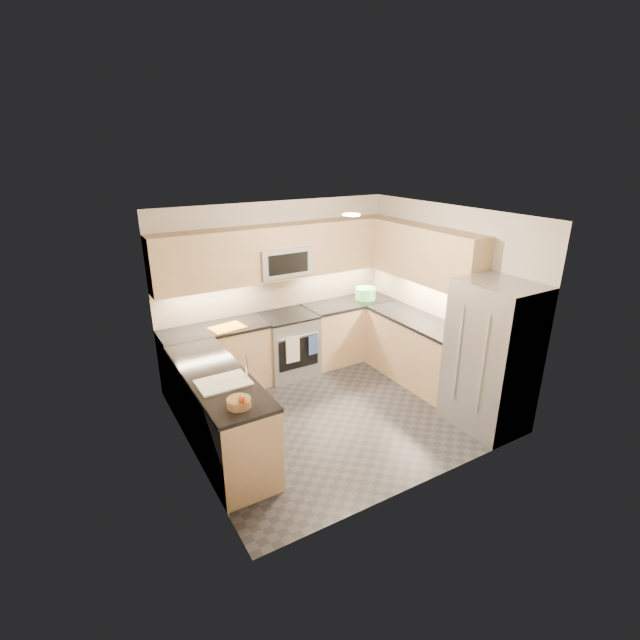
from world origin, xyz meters
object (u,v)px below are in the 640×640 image
at_px(microwave, 282,261).
at_px(utensil_bowl, 365,293).
at_px(refrigerator, 492,357).
at_px(cutting_board, 227,328).
at_px(gas_range, 288,345).
at_px(fruit_basket, 239,403).

xyz_separation_m(microwave, utensil_bowl, (1.38, -0.12, -0.67)).
xyz_separation_m(refrigerator, cutting_board, (-2.38, 2.34, 0.05)).
distance_m(gas_range, utensil_bowl, 1.50).
relative_size(microwave, fruit_basket, 3.36).
bearing_deg(microwave, refrigerator, -60.38).
height_order(utensil_bowl, cutting_board, utensil_bowl).
bearing_deg(gas_range, microwave, 90.00).
bearing_deg(utensil_bowl, gas_range, -179.87).
bearing_deg(gas_range, cutting_board, -175.02).
bearing_deg(utensil_bowl, refrigerator, -88.38).
bearing_deg(gas_range, refrigerator, -59.12).
bearing_deg(microwave, gas_range, -90.00).
distance_m(gas_range, cutting_board, 1.06).
height_order(microwave, fruit_basket, microwave).
xyz_separation_m(gas_range, fruit_basket, (-1.53, -2.03, 0.53)).
bearing_deg(gas_range, fruit_basket, -126.95).
relative_size(refrigerator, utensil_bowl, 5.65).
bearing_deg(refrigerator, gas_range, 120.88).
bearing_deg(cutting_board, utensil_bowl, 2.09).
height_order(utensil_bowl, fruit_basket, utensil_bowl).
height_order(refrigerator, utensil_bowl, refrigerator).
bearing_deg(refrigerator, fruit_basket, 172.41).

